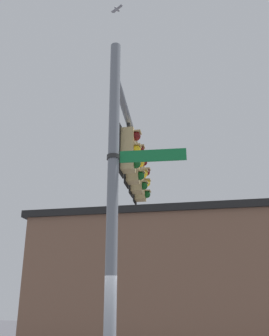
{
  "coord_description": "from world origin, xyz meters",
  "views": [
    {
      "loc": [
        6.08,
        1.42,
        2.1
      ],
      "look_at": [
        -3.06,
        -0.13,
        5.46
      ],
      "focal_mm": 39.69,
      "sensor_mm": 36.0,
      "label": 1
    }
  ],
  "objects_px": {
    "street_name_sign": "(139,156)",
    "traffic_light_mid_inner": "(134,163)",
    "bird_flying": "(117,9)",
    "traffic_light_mid_outer": "(138,174)",
    "traffic_light_nearest_pole": "(129,150)",
    "traffic_light_arm_end": "(141,183)"
  },
  "relations": [
    {
      "from": "street_name_sign",
      "to": "traffic_light_mid_inner",
      "type": "bearing_deg",
      "value": -168.5
    },
    {
      "from": "street_name_sign",
      "to": "bird_flying",
      "type": "relative_size",
      "value": 4.27
    },
    {
      "from": "traffic_light_mid_inner",
      "to": "street_name_sign",
      "type": "height_order",
      "value": "traffic_light_mid_inner"
    },
    {
      "from": "traffic_light_mid_inner",
      "to": "street_name_sign",
      "type": "distance_m",
      "value": 2.93
    },
    {
      "from": "traffic_light_mid_outer",
      "to": "bird_flying",
      "type": "distance_m",
      "value": 4.41
    },
    {
      "from": "street_name_sign",
      "to": "bird_flying",
      "type": "height_order",
      "value": "bird_flying"
    },
    {
      "from": "traffic_light_nearest_pole",
      "to": "traffic_light_mid_outer",
      "type": "height_order",
      "value": "same"
    },
    {
      "from": "traffic_light_mid_inner",
      "to": "traffic_light_arm_end",
      "type": "distance_m",
      "value": 1.75
    },
    {
      "from": "traffic_light_nearest_pole",
      "to": "traffic_light_arm_end",
      "type": "relative_size",
      "value": 1.0
    },
    {
      "from": "traffic_light_arm_end",
      "to": "bird_flying",
      "type": "height_order",
      "value": "bird_flying"
    },
    {
      "from": "traffic_light_mid_inner",
      "to": "traffic_light_mid_outer",
      "type": "distance_m",
      "value": 0.87
    },
    {
      "from": "traffic_light_mid_outer",
      "to": "bird_flying",
      "type": "bearing_deg",
      "value": -4.77
    },
    {
      "from": "traffic_light_nearest_pole",
      "to": "traffic_light_mid_outer",
      "type": "relative_size",
      "value": 1.0
    },
    {
      "from": "traffic_light_mid_outer",
      "to": "street_name_sign",
      "type": "relative_size",
      "value": 0.92
    },
    {
      "from": "traffic_light_mid_inner",
      "to": "traffic_light_nearest_pole",
      "type": "bearing_deg",
      "value": 2.48
    },
    {
      "from": "traffic_light_arm_end",
      "to": "street_name_sign",
      "type": "bearing_deg",
      "value": 8.02
    },
    {
      "from": "traffic_light_mid_inner",
      "to": "bird_flying",
      "type": "relative_size",
      "value": 3.93
    },
    {
      "from": "traffic_light_mid_outer",
      "to": "street_name_sign",
      "type": "xyz_separation_m",
      "value": [
        3.6,
        0.59,
        -0.92
      ]
    },
    {
      "from": "traffic_light_mid_outer",
      "to": "traffic_light_arm_end",
      "type": "bearing_deg",
      "value": -177.52
    },
    {
      "from": "traffic_light_mid_inner",
      "to": "traffic_light_mid_outer",
      "type": "relative_size",
      "value": 1.0
    },
    {
      "from": "traffic_light_nearest_pole",
      "to": "traffic_light_mid_inner",
      "type": "bearing_deg",
      "value": -177.52
    },
    {
      "from": "traffic_light_nearest_pole",
      "to": "traffic_light_mid_inner",
      "type": "relative_size",
      "value": 1.0
    }
  ]
}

